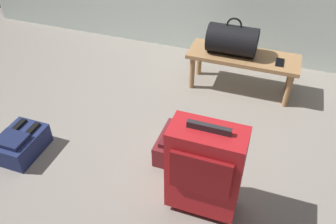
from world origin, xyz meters
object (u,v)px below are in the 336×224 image
Objects in this scene: cell_phone at (280,62)px; suitcase_upright_red at (205,169)px; duffel_bag_black at (232,40)px; backpack_maroon at (178,145)px; bench at (243,60)px; backpack_navy at (21,143)px.

cell_phone is 0.21× the size of suitcase_upright_red.
duffel_bag_black reaches higher than backpack_maroon.
bench reaches higher than backpack_maroon.
cell_phone is at bearing 59.05° from backpack_maroon.
duffel_bag_black is 1.45m from suitcase_upright_red.
backpack_maroon is at bearing -120.95° from cell_phone.
duffel_bag_black is at bearing 180.00° from bench.
suitcase_upright_red is 1.85× the size of backpack_navy.
cell_phone is at bearing 77.74° from suitcase_upright_red.
cell_phone is 2.24m from backpack_navy.
backpack_maroon is at bearing -98.89° from duffel_bag_black.
duffel_bag_black is (-0.12, 0.00, 0.19)m from bench.
suitcase_upright_red is (0.13, -1.44, -0.14)m from duffel_bag_black.
backpack_navy is (-1.43, 0.02, -0.27)m from suitcase_upright_red.
suitcase_upright_red is at bearing -89.46° from bench.
duffel_bag_black is at bearing 95.30° from suitcase_upright_red.
bench reaches higher than backpack_navy.
duffel_bag_black is 1.16× the size of backpack_maroon.
backpack_maroon and backpack_navy have the same top height.
bench is at bearing 74.77° from backpack_maroon.
bench is 1.09m from backpack_maroon.
suitcase_upright_red is 1.85× the size of backpack_maroon.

